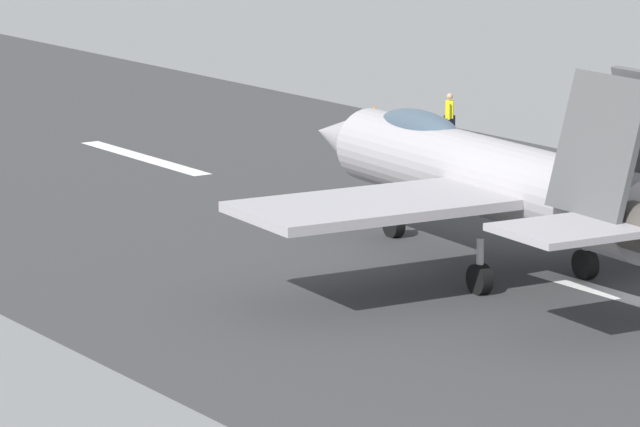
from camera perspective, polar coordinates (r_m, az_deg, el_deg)
The scene contains 3 objects.
fighter_jet at distance 46.69m, azimuth 5.31°, elevation 1.18°, with size 16.69×14.98×5.68m.
crew_person at distance 67.17m, azimuth 4.02°, elevation 3.00°, with size 0.55×0.50×1.72m.
marker_cone_far at distance 72.12m, azimuth 1.71°, elevation 3.15°, with size 0.44×0.44×0.55m, color orange.
Camera 1 is at (-30.00, 30.31, 10.93)m, focal length 103.56 mm.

